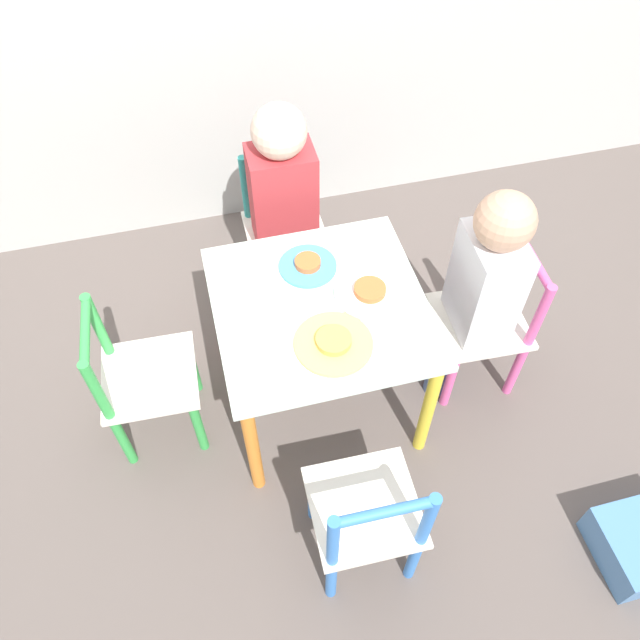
# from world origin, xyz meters

# --- Properties ---
(ground_plane) EXTENTS (6.00, 6.00, 0.00)m
(ground_plane) POSITION_xyz_m (0.00, 0.00, 0.00)
(ground_plane) COLOR #5B514C
(kids_table) EXTENTS (0.56, 0.56, 0.45)m
(kids_table) POSITION_xyz_m (0.00, 0.00, 0.38)
(kids_table) COLOR silver
(kids_table) RESTS_ON ground_plane
(chair_teal) EXTENTS (0.26, 0.26, 0.51)m
(chair_teal) POSITION_xyz_m (0.01, 0.51, 0.25)
(chair_teal) COLOR silver
(chair_teal) RESTS_ON ground_plane
(chair_pink) EXTENTS (0.27, 0.27, 0.51)m
(chair_pink) POSITION_xyz_m (0.51, -0.03, 0.25)
(chair_pink) COLOR silver
(chair_pink) RESTS_ON ground_plane
(chair_blue) EXTENTS (0.27, 0.27, 0.51)m
(chair_blue) POSITION_xyz_m (-0.01, -0.51, 0.25)
(chair_blue) COLOR silver
(chair_blue) RESTS_ON ground_plane
(chair_green) EXTENTS (0.27, 0.27, 0.51)m
(chair_green) POSITION_xyz_m (-0.51, 0.02, 0.25)
(chair_green) COLOR silver
(chair_green) RESTS_ON ground_plane
(child_back) EXTENTS (0.20, 0.22, 0.75)m
(child_back) POSITION_xyz_m (0.00, 0.45, 0.45)
(child_back) COLOR #7A6B5B
(child_back) RESTS_ON ground_plane
(child_right) EXTENTS (0.22, 0.21, 0.74)m
(child_right) POSITION_xyz_m (0.45, -0.02, 0.44)
(child_right) COLOR #4C608E
(child_right) RESTS_ON ground_plane
(plate_back) EXTENTS (0.16, 0.16, 0.03)m
(plate_back) POSITION_xyz_m (0.00, 0.14, 0.46)
(plate_back) COLOR #4C9EE0
(plate_back) RESTS_ON kids_table
(plate_right) EXTENTS (0.19, 0.19, 0.03)m
(plate_right) POSITION_xyz_m (0.14, 0.00, 0.46)
(plate_right) COLOR white
(plate_right) RESTS_ON kids_table
(plate_front) EXTENTS (0.20, 0.20, 0.03)m
(plate_front) POSITION_xyz_m (-0.00, -0.14, 0.46)
(plate_front) COLOR #EADB66
(plate_front) RESTS_ON kids_table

